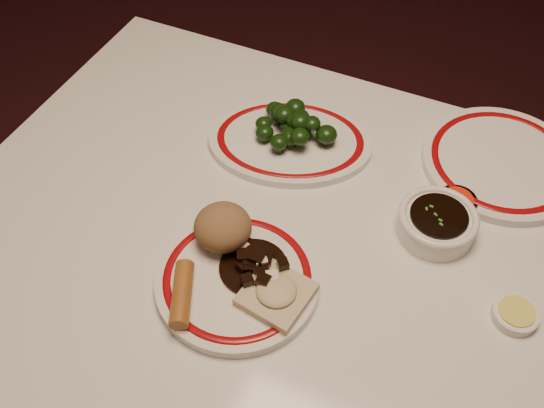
{
  "coord_description": "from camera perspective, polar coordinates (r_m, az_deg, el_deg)",
  "views": [
    {
      "loc": [
        0.15,
        -0.48,
        1.5
      ],
      "look_at": [
        -0.09,
        0.05,
        0.8
      ],
      "focal_mm": 40.0,
      "sensor_mm": 36.0,
      "label": 1
    }
  ],
  "objects": [
    {
      "name": "spring_roll",
      "position": [
        0.85,
        -8.48,
        -8.37
      ],
      "size": [
        0.07,
        0.1,
        0.03
      ],
      "primitive_type": "cylinder",
      "rotation": [
        1.57,
        0.0,
        0.43
      ],
      "color": "#9B5E26",
      "rests_on": "main_plate"
    },
    {
      "name": "soy_bowl",
      "position": [
        0.96,
        15.22,
        -1.82
      ],
      "size": [
        0.12,
        0.12,
        0.04
      ],
      "color": "white",
      "rests_on": "dining_table"
    },
    {
      "name": "main_plate",
      "position": [
        0.88,
        -3.28,
        -7.12
      ],
      "size": [
        0.25,
        0.25,
        0.02
      ],
      "color": "white",
      "rests_on": "dining_table"
    },
    {
      "name": "fried_wonton",
      "position": [
        0.85,
        0.42,
        -8.38
      ],
      "size": [
        0.1,
        0.1,
        0.02
      ],
      "color": "#C6B48B",
      "rests_on": "main_plate"
    },
    {
      "name": "stirfry_heap",
      "position": [
        0.87,
        -1.57,
        -5.69
      ],
      "size": [
        0.1,
        0.1,
        0.03
      ],
      "color": "black",
      "rests_on": "main_plate"
    },
    {
      "name": "sweet_sour_dish",
      "position": [
        1.01,
        16.99,
        0.16
      ],
      "size": [
        0.06,
        0.06,
        0.02
      ],
      "color": "white",
      "rests_on": "dining_table"
    },
    {
      "name": "broccoli_plate",
      "position": [
        1.06,
        1.71,
        5.93
      ],
      "size": [
        0.34,
        0.31,
        0.02
      ],
      "color": "white",
      "rests_on": "dining_table"
    },
    {
      "name": "mustard_dish",
      "position": [
        0.92,
        21.91,
        -9.6
      ],
      "size": [
        0.06,
        0.06,
        0.02
      ],
      "color": "white",
      "rests_on": "dining_table"
    },
    {
      "name": "rice_mound",
      "position": [
        0.89,
        -4.66,
        -2.18
      ],
      "size": [
        0.09,
        0.09,
        0.06
      ],
      "primitive_type": "ellipsoid",
      "color": "olive",
      "rests_on": "main_plate"
    },
    {
      "name": "broccoli_pile",
      "position": [
        1.05,
        1.99,
        7.44
      ],
      "size": [
        0.14,
        0.12,
        0.05
      ],
      "color": "#23471C",
      "rests_on": "broccoli_plate"
    },
    {
      "name": "dining_table",
      "position": [
        0.98,
        3.6,
        -9.23
      ],
      "size": [
        1.2,
        0.9,
        0.75
      ],
      "color": "white",
      "rests_on": "ground"
    },
    {
      "name": "far_plate",
      "position": [
        1.1,
        20.81,
        3.7
      ],
      "size": [
        0.33,
        0.33,
        0.02
      ],
      "color": "white",
      "rests_on": "dining_table"
    }
  ]
}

